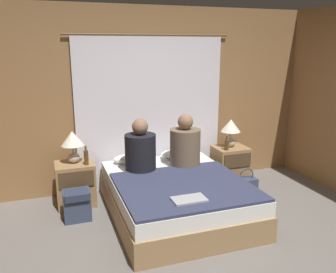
{
  "coord_description": "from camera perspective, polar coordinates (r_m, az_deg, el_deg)",
  "views": [
    {
      "loc": [
        -1.38,
        -2.67,
        1.98
      ],
      "look_at": [
        0.0,
        1.3,
        0.9
      ],
      "focal_mm": 38.0,
      "sensor_mm": 36.0,
      "label": 1
    }
  ],
  "objects": [
    {
      "name": "ground_plane",
      "position": [
        3.6,
        7.22,
        -19.09
      ],
      "size": [
        16.0,
        16.0,
        0.0
      ],
      "primitive_type": "plane",
      "color": "#66605B"
    },
    {
      "name": "wall_back",
      "position": [
        5.01,
        -2.96,
        6.0
      ],
      "size": [
        4.81,
        0.06,
        2.5
      ],
      "color": "olive",
      "rests_on": "ground_plane"
    },
    {
      "name": "curtain_panel",
      "position": [
        4.98,
        -2.73,
        3.76
      ],
      "size": [
        2.28,
        0.03,
        2.13
      ],
      "color": "silver",
      "rests_on": "ground_plane"
    },
    {
      "name": "bed",
      "position": [
        4.31,
        1.27,
        -9.65
      ],
      "size": [
        1.51,
        1.91,
        0.45
      ],
      "color": "#99754C",
      "rests_on": "ground_plane"
    },
    {
      "name": "nightstand_left",
      "position": [
        4.7,
        -14.6,
        -7.34
      ],
      "size": [
        0.47,
        0.42,
        0.55
      ],
      "color": "#937047",
      "rests_on": "ground_plane"
    },
    {
      "name": "nightstand_right",
      "position": [
        5.31,
        9.94,
        -4.53
      ],
      "size": [
        0.47,
        0.42,
        0.55
      ],
      "color": "#937047",
      "rests_on": "ground_plane"
    },
    {
      "name": "lamp_left",
      "position": [
        4.57,
        -15.06,
        -0.82
      ],
      "size": [
        0.28,
        0.28,
        0.41
      ],
      "color": "#B2A899",
      "rests_on": "nightstand_left"
    },
    {
      "name": "lamp_right",
      "position": [
        5.19,
        10.01,
        1.28
      ],
      "size": [
        0.28,
        0.28,
        0.41
      ],
      "color": "#B2A899",
      "rests_on": "nightstand_right"
    },
    {
      "name": "pillow_left",
      "position": [
        4.82,
        -5.64,
        -3.45
      ],
      "size": [
        0.53,
        0.28,
        0.12
      ],
      "color": "white",
      "rests_on": "bed"
    },
    {
      "name": "pillow_right",
      "position": [
        5.0,
        1.75,
        -2.7
      ],
      "size": [
        0.53,
        0.28,
        0.12
      ],
      "color": "white",
      "rests_on": "bed"
    },
    {
      "name": "blanket_on_bed",
      "position": [
        3.98,
        2.69,
        -8.0
      ],
      "size": [
        1.45,
        1.3,
        0.03
      ],
      "color": "#2D334C",
      "rests_on": "bed"
    },
    {
      "name": "person_left_in_bed",
      "position": [
        4.42,
        -4.45,
        -2.24
      ],
      "size": [
        0.39,
        0.39,
        0.67
      ],
      "color": "black",
      "rests_on": "bed"
    },
    {
      "name": "person_right_in_bed",
      "position": [
        4.6,
        2.76,
        -1.44
      ],
      "size": [
        0.39,
        0.39,
        0.69
      ],
      "color": "brown",
      "rests_on": "bed"
    },
    {
      "name": "beer_bottle_on_left_stand",
      "position": [
        4.49,
        -12.99,
        -3.26
      ],
      "size": [
        0.06,
        0.06,
        0.24
      ],
      "color": "#513819",
      "rests_on": "nightstand_left"
    },
    {
      "name": "beer_bottle_on_right_stand",
      "position": [
        5.06,
        9.39,
        -1.27
      ],
      "size": [
        0.06,
        0.06,
        0.21
      ],
      "color": "#513819",
      "rests_on": "nightstand_right"
    },
    {
      "name": "laptop_on_bed",
      "position": [
        3.61,
        3.39,
        -10.01
      ],
      "size": [
        0.34,
        0.21,
        0.02
      ],
      "color": "#9EA0A5",
      "rests_on": "blanket_on_bed"
    },
    {
      "name": "backpack_on_floor",
      "position": [
        4.32,
        -14.4,
        -10.37
      ],
      "size": [
        0.31,
        0.25,
        0.36
      ],
      "color": "#333D56",
      "rests_on": "ground_plane"
    },
    {
      "name": "handbag_on_floor",
      "position": [
        5.03,
        12.38,
        -7.68
      ],
      "size": [
        0.28,
        0.18,
        0.37
      ],
      "color": "#333D56",
      "rests_on": "ground_plane"
    }
  ]
}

